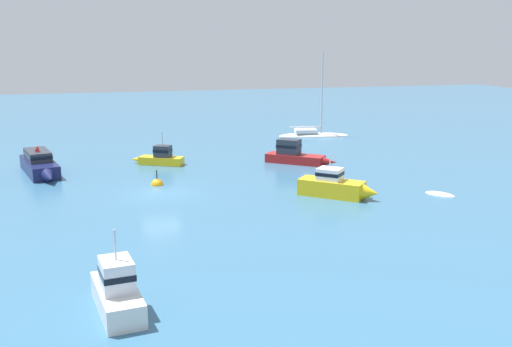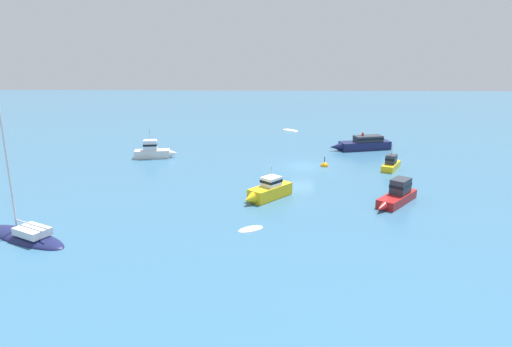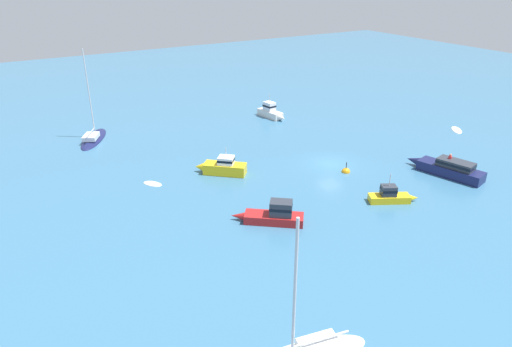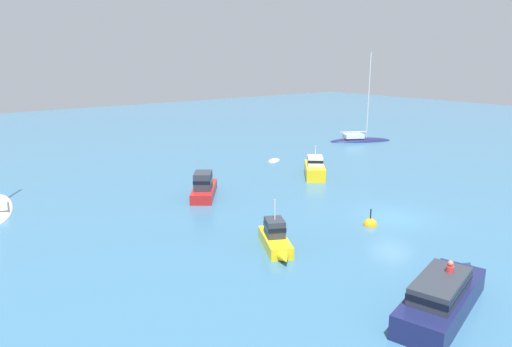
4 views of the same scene
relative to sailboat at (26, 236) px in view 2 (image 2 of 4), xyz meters
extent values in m
plane|color=teal|center=(-19.98, 20.73, -0.14)|extent=(160.00, 160.00, 0.00)
ellipsoid|color=#191E4C|center=(-0.05, -0.08, -0.14)|extent=(5.63, 7.89, 0.86)
cube|color=silver|center=(0.40, 0.74, 0.54)|extent=(2.46, 2.78, 0.51)
cylinder|color=silver|center=(-0.42, -0.77, 5.44)|extent=(0.14, 0.14, 10.32)
cylinder|color=silver|center=(0.42, 0.77, 1.05)|extent=(1.76, 3.13, 0.11)
ellipsoid|color=white|center=(-40.92, 20.32, -0.14)|extent=(2.74, 2.98, 0.44)
cube|color=#B21E1E|center=(-8.11, 27.88, 0.22)|extent=(4.77, 4.24, 0.73)
cone|color=#B21E1E|center=(-5.77, 26.03, 0.22)|extent=(1.41, 1.33, 0.73)
cube|color=#2D333D|center=(-8.55, 28.23, 1.22)|extent=(2.18, 2.09, 1.26)
cube|color=black|center=(-8.55, 28.23, 1.28)|extent=(2.24, 2.15, 0.24)
cube|color=#191E4C|center=(-28.40, 29.17, 0.37)|extent=(3.51, 6.67, 1.02)
cone|color=#191E4C|center=(-27.41, 25.36, 0.37)|extent=(1.39, 1.80, 1.02)
cube|color=#2D333D|center=(-28.50, 29.56, 1.24)|extent=(2.40, 3.76, 0.72)
cube|color=black|center=(-28.50, 29.56, 1.28)|extent=(2.45, 3.81, 0.24)
cylinder|color=red|center=(-28.44, 28.84, 1.37)|extent=(0.32, 0.32, 0.98)
sphere|color=#C2725C|center=(-28.44, 28.84, 1.98)|extent=(0.24, 0.24, 0.24)
cube|color=yellow|center=(-18.97, 30.12, 0.18)|extent=(3.76, 2.77, 0.66)
cone|color=yellow|center=(-20.92, 31.15, 0.18)|extent=(1.11, 1.00, 0.66)
cube|color=#2D333D|center=(-18.84, 30.05, 0.99)|extent=(1.61, 1.47, 0.95)
cube|color=black|center=(-18.84, 30.05, 1.03)|extent=(1.66, 1.53, 0.24)
cylinder|color=silver|center=(-18.84, 30.05, 2.04)|extent=(0.08, 0.08, 1.15)
cube|color=yellow|center=(-9.13, 17.12, 0.40)|extent=(4.23, 4.00, 1.09)
cone|color=yellow|center=(-7.18, 15.39, 0.40)|extent=(1.52, 1.52, 1.09)
cube|color=white|center=(-9.24, 17.21, 1.34)|extent=(1.99, 1.97, 0.80)
cube|color=black|center=(-9.24, 17.21, 1.38)|extent=(2.04, 2.02, 0.24)
cylinder|color=silver|center=(-9.24, 17.21, 2.21)|extent=(0.08, 0.08, 0.95)
cube|color=silver|center=(-23.33, 3.30, 0.32)|extent=(2.00, 4.18, 0.93)
cone|color=silver|center=(-23.69, 5.73, 0.32)|extent=(1.07, 1.13, 0.93)
cube|color=silver|center=(-23.31, 3.15, 1.38)|extent=(1.36, 1.69, 1.18)
cube|color=black|center=(-23.31, 3.15, 1.44)|extent=(1.40, 1.73, 0.24)
cylinder|color=silver|center=(-23.31, 3.15, 2.56)|extent=(0.08, 0.08, 1.18)
ellipsoid|color=silver|center=(-1.95, 15.66, -0.14)|extent=(1.97, 2.26, 0.32)
sphere|color=orange|center=(-19.98, 23.12, -0.14)|extent=(0.88, 0.88, 0.88)
cylinder|color=black|center=(-19.98, 23.12, 0.61)|extent=(0.08, 0.08, 0.63)
camera|label=1|loc=(-23.51, -18.43, 10.02)|focal=41.80mm
camera|label=2|loc=(29.77, 16.88, 13.17)|focal=32.82mm
camera|label=3|loc=(10.29, 55.83, 19.43)|focal=32.65mm
camera|label=4|loc=(-37.40, 46.04, 10.19)|focal=33.04mm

